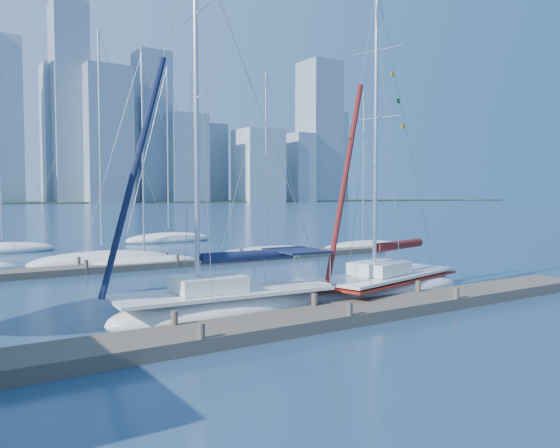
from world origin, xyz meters
TOP-DOWN VIEW (x-y plane):
  - ground at (0.00, 0.00)m, footprint 700.00×700.00m
  - near_dock at (0.00, 0.00)m, footprint 26.00×2.00m
  - far_dock at (2.00, 16.00)m, footprint 30.00×1.80m
  - sailboat_navy at (-2.62, 2.46)m, footprint 8.07×3.06m
  - sailboat_maroon at (4.82, 2.45)m, footprint 8.26×4.42m
  - bg_boat_1 at (-2.21, 18.87)m, footprint 8.41×2.75m
  - bg_boat_2 at (-0.45, 16.55)m, footprint 6.96×3.87m
  - bg_boat_3 at (8.16, 17.19)m, footprint 8.01×3.80m
  - bg_boat_5 at (16.80, 17.27)m, footprint 7.68×3.88m
  - bg_boat_6 at (-6.32, 29.78)m, footprint 7.09×2.22m
  - bg_boat_7 at (7.10, 31.87)m, footprint 7.99×3.48m
  - skyline at (25.11, 290.05)m, footprint 501.73×51.31m

SIDE VIEW (x-z plane):
  - ground at x=0.00m, z-range 0.00..0.00m
  - far_dock at x=2.00m, z-range 0.00..0.36m
  - near_dock at x=0.00m, z-range 0.00..0.40m
  - bg_boat_2 at x=-0.45m, z-range -5.96..6.44m
  - bg_boat_5 at x=16.80m, z-range -5.83..6.32m
  - bg_boat_3 at x=8.16m, z-range -6.01..6.50m
  - bg_boat_6 at x=-6.32m, z-range -6.45..6.99m
  - bg_boat_1 at x=-2.21m, z-range -6.74..7.32m
  - bg_boat_7 at x=7.10m, z-range -7.52..8.15m
  - sailboat_maroon at x=4.82m, z-range -5.34..7.40m
  - sailboat_navy at x=-2.62m, z-range -5.41..7.50m
  - skyline at x=25.11m, z-range -19.80..90.53m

